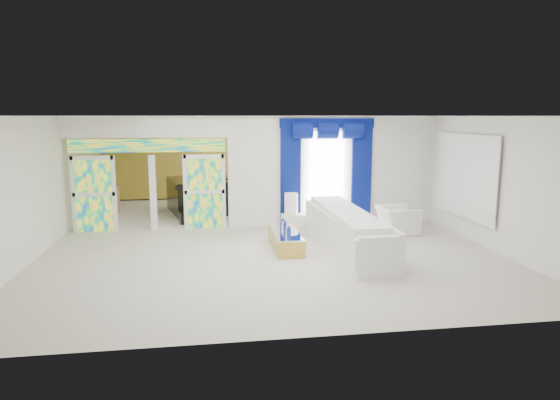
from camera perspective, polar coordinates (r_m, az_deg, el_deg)
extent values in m
plane|color=#B7AF9E|center=(12.62, -2.16, -4.06)|extent=(12.00, 12.00, 0.00)
cube|color=white|center=(13.72, 6.31, 3.36)|extent=(5.70, 0.18, 3.00)
cube|color=white|center=(13.28, -15.18, 8.18)|extent=(4.30, 0.18, 0.55)
cube|color=#994C3F|center=(13.65, -20.80, 0.64)|extent=(0.95, 0.04, 2.00)
cube|color=#994C3F|center=(13.34, -8.76, 0.96)|extent=(0.95, 0.04, 2.00)
cube|color=#994C3F|center=(13.29, -15.09, 6.13)|extent=(4.00, 0.05, 0.35)
cube|color=white|center=(13.57, 5.39, 3.09)|extent=(1.00, 0.02, 2.30)
cube|color=#04034A|center=(13.34, 1.24, 2.81)|extent=(0.55, 0.10, 2.80)
cube|color=#04034A|center=(13.82, 9.45, 2.92)|extent=(0.55, 0.10, 2.80)
cube|color=#04034A|center=(13.45, 5.51, 8.89)|extent=(2.60, 0.12, 0.25)
cube|color=white|center=(12.91, 20.71, 2.63)|extent=(0.04, 2.70, 1.90)
cube|color=#B0792A|center=(18.20, -4.25, 4.93)|extent=(9.70, 0.12, 2.90)
cube|color=white|center=(11.23, 7.75, -3.74)|extent=(1.04, 4.28, 0.81)
cube|color=gold|center=(11.27, 0.67, -4.75)|extent=(0.61, 1.69, 0.37)
cube|color=white|center=(13.39, 2.57, -2.42)|extent=(1.17, 0.46, 0.38)
cylinder|color=white|center=(13.24, 1.31, -0.43)|extent=(0.36, 0.36, 0.58)
imported|color=white|center=(13.15, 13.49, -2.25)|extent=(0.94, 1.06, 0.68)
cube|color=black|center=(15.75, -9.59, 0.51)|extent=(2.02, 2.39, 1.05)
cube|color=black|center=(14.24, -9.66, -1.94)|extent=(1.03, 0.59, 0.32)
cube|color=tan|center=(16.13, -19.32, -0.07)|extent=(0.58, 0.53, 0.84)
sphere|color=gold|center=(15.62, -12.14, 8.19)|extent=(0.60, 0.60, 0.60)
cylinder|color=silver|center=(11.54, 0.44, -3.13)|extent=(0.11, 0.11, 0.13)
cylinder|color=navy|center=(11.79, 0.33, -2.78)|extent=(0.08, 0.08, 0.16)
cylinder|color=#152996|center=(11.25, 0.59, -3.20)|extent=(0.08, 0.08, 0.23)
cylinder|color=navy|center=(10.60, 1.03, -3.99)|extent=(0.09, 0.09, 0.23)
cylinder|color=white|center=(10.88, 0.93, -3.86)|extent=(0.10, 0.10, 0.15)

